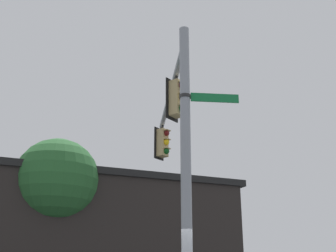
% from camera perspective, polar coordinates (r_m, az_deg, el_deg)
% --- Properties ---
extents(signal_pole, '(0.25, 0.25, 7.57)m').
position_cam_1_polar(signal_pole, '(10.23, 2.33, -5.97)').
color(signal_pole, gray).
rests_on(signal_pole, ground).
extents(mast_arm, '(4.74, 4.45, 0.17)m').
position_cam_1_polar(mast_arm, '(14.26, 0.33, 4.05)').
color(mast_arm, gray).
extents(traffic_light_nearest_pole, '(0.54, 0.49, 1.31)m').
position_cam_1_polar(traffic_light_nearest_pole, '(12.51, 1.20, 3.59)').
color(traffic_light_nearest_pole, black).
extents(traffic_light_mid_inner, '(0.54, 0.49, 1.31)m').
position_cam_1_polar(traffic_light_mid_inner, '(16.54, -0.66, -2.16)').
color(traffic_light_mid_inner, black).
extents(street_name_sign, '(1.07, 1.13, 0.22)m').
position_cam_1_polar(street_name_sign, '(10.88, 4.35, 3.69)').
color(street_name_sign, '#147238').
extents(storefront_building, '(14.95, 11.91, 5.90)m').
position_cam_1_polar(storefront_building, '(20.77, -11.20, -14.66)').
color(storefront_building, '#282321').
rests_on(storefront_building, ground).
extents(tree_by_storefront, '(3.51, 3.51, 7.08)m').
position_cam_1_polar(tree_by_storefront, '(18.98, -14.15, -6.99)').
color(tree_by_storefront, '#4C3823').
rests_on(tree_by_storefront, ground).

